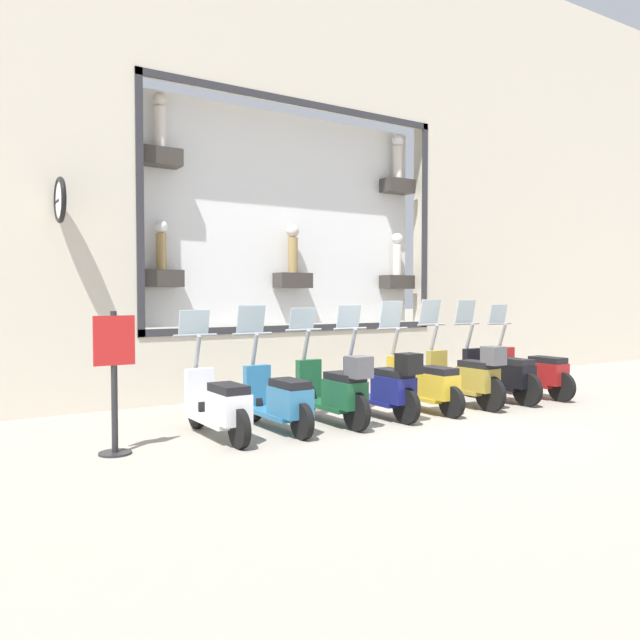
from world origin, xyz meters
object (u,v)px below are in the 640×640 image
Objects in this scene: scooter_black_1 at (501,375)px; shop_sign_post at (114,378)px; scooter_olive_2 at (467,376)px; scooter_yellow_3 at (425,384)px; scooter_green_5 at (335,390)px; scooter_red_0 at (534,373)px; scooter_teal_6 at (279,399)px; scooter_white_7 at (219,405)px; scooter_navy_4 at (384,386)px.

scooter_black_1 is 1.13× the size of shop_sign_post.
scooter_olive_2 is 0.85m from scooter_yellow_3.
scooter_black_1 is at bearing -89.33° from shop_sign_post.
shop_sign_post is at bearing 90.84° from scooter_yellow_3.
scooter_green_5 is 2.98m from shop_sign_post.
shop_sign_post is (-0.07, 7.16, 0.43)m from scooter_red_0.
scooter_teal_6 is 0.84m from scooter_white_7.
scooter_red_0 is at bearing -88.98° from scooter_navy_4.
scooter_teal_6 is (-0.01, 4.21, -0.03)m from scooter_black_1.
scooter_olive_2 reaches higher than scooter_teal_6.
scooter_olive_2 is 3.37m from scooter_teal_6.
scooter_olive_2 reaches higher than scooter_white_7.
scooter_yellow_3 is 2.52m from scooter_teal_6.
scooter_white_7 is (-0.00, 0.84, 0.00)m from scooter_teal_6.
scooter_red_0 is 3.37m from scooter_navy_4.
scooter_white_7 is at bearing 88.09° from scooter_green_5.
scooter_black_1 is 1.01× the size of scooter_white_7.
scooter_olive_2 is 1.01× the size of scooter_white_7.
scooter_yellow_3 is at bearing 86.54° from scooter_olive_2.
scooter_teal_6 reaches higher than scooter_red_0.
scooter_navy_4 is at bearing 91.02° from scooter_red_0.
scooter_red_0 is 1.13× the size of shop_sign_post.
shop_sign_post is at bearing 90.18° from scooter_olive_2.
scooter_red_0 is at bearing -89.97° from scooter_teal_6.
scooter_red_0 is at bearing -89.19° from scooter_green_5.
scooter_yellow_3 reaches higher than scooter_white_7.
scooter_white_7 is (-0.00, 3.36, -0.00)m from scooter_yellow_3.
shop_sign_post reaches higher than scooter_green_5.
scooter_green_5 is 1.01× the size of scooter_teal_6.
scooter_teal_6 is at bearing 86.13° from scooter_green_5.
shop_sign_post is (-0.07, 6.32, 0.41)m from scooter_black_1.
scooter_yellow_3 is (-0.01, 1.68, -0.02)m from scooter_black_1.
scooter_teal_6 is at bearing 89.17° from scooter_olive_2.
scooter_green_5 is 0.84m from scooter_teal_6.
scooter_black_1 reaches higher than scooter_yellow_3.
scooter_navy_4 is 1.00× the size of scooter_green_5.
scooter_black_1 is at bearing -88.52° from scooter_navy_4.
scooter_olive_2 is at bearing 93.86° from scooter_black_1.
shop_sign_post is (-0.06, 1.28, 0.44)m from scooter_white_7.
scooter_red_0 reaches higher than scooter_green_5.
scooter_black_1 is 0.84m from scooter_olive_2.
scooter_navy_4 is at bearing -91.28° from scooter_white_7.
scooter_olive_2 is at bearing -93.46° from scooter_yellow_3.
scooter_yellow_3 is 1.12× the size of shop_sign_post.
shop_sign_post is (-0.07, 2.12, 0.44)m from scooter_teal_6.
scooter_navy_4 is (-0.06, 0.84, 0.05)m from scooter_yellow_3.
scooter_yellow_3 is 3.36m from scooter_white_7.
scooter_green_5 is at bearing -91.91° from scooter_white_7.
scooter_yellow_3 is 0.99× the size of scooter_green_5.
scooter_green_5 is (-0.06, 4.21, 0.04)m from scooter_red_0.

